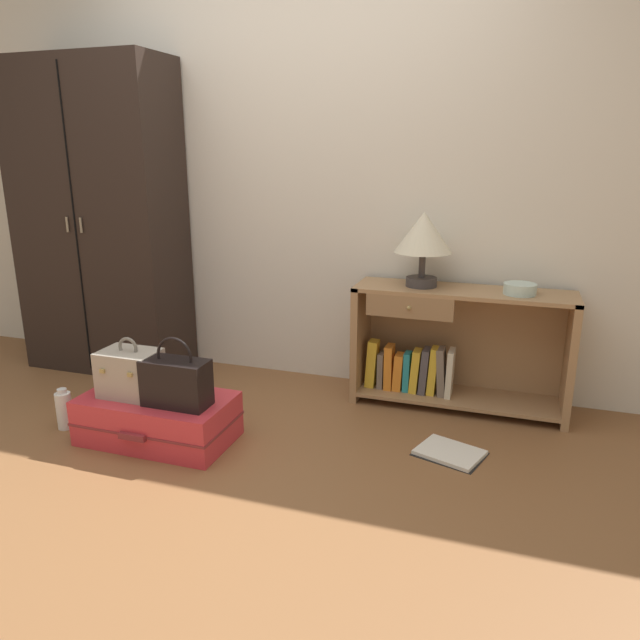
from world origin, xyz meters
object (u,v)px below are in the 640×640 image
at_px(bowl, 520,289).
at_px(open_book_on_floor, 450,453).
at_px(table_lamp, 424,236).
at_px(handbag, 176,382).
at_px(bookshelf, 450,348).
at_px(train_case, 130,373).
at_px(suitcase_large, 158,418).
at_px(bottle, 64,410).
at_px(wardrobe, 100,221).

distance_m(bowl, open_book_on_floor, 0.93).
relative_size(table_lamp, open_book_on_floor, 1.12).
relative_size(table_lamp, handbag, 1.20).
height_order(bookshelf, handbag, bookshelf).
height_order(bookshelf, train_case, bookshelf).
xyz_separation_m(table_lamp, suitcase_large, (-1.14, -0.90, -0.84)).
height_order(bowl, train_case, bowl).
bearing_deg(bookshelf, bottle, -152.62).
distance_m(wardrobe, handbag, 1.52).
bearing_deg(bottle, suitcase_large, 4.86).
xyz_separation_m(bookshelf, handbag, (-1.16, -0.96, 0.02)).
relative_size(bookshelf, bowl, 7.02).
bearing_deg(wardrobe, table_lamp, 1.57).
bearing_deg(table_lamp, wardrobe, -178.43).
relative_size(bookshelf, handbag, 3.46).
bearing_deg(open_book_on_floor, handbag, -164.15).
bearing_deg(bookshelf, suitcase_large, -145.24).
bearing_deg(wardrobe, bowl, 0.60).
height_order(train_case, open_book_on_floor, train_case).
xyz_separation_m(bookshelf, suitcase_large, (-1.31, -0.91, -0.22)).
relative_size(bowl, bottle, 0.77).
relative_size(bookshelf, table_lamp, 2.88).
height_order(wardrobe, bottle, wardrobe).
bearing_deg(bookshelf, table_lamp, -177.10).
distance_m(bookshelf, handbag, 1.51).
xyz_separation_m(train_case, open_book_on_floor, (1.53, 0.32, -0.34)).
height_order(wardrobe, handbag, wardrobe).
bearing_deg(train_case, bottle, -175.79).
xyz_separation_m(bowl, train_case, (-1.78, -0.89, -0.36)).
distance_m(suitcase_large, open_book_on_floor, 1.44).
xyz_separation_m(suitcase_large, open_book_on_floor, (1.40, 0.31, -0.11)).
bearing_deg(bottle, open_book_on_floor, 10.28).
xyz_separation_m(table_lamp, handbag, (-0.98, -0.95, -0.61)).
height_order(wardrobe, open_book_on_floor, wardrobe).
distance_m(train_case, open_book_on_floor, 1.60).
height_order(table_lamp, suitcase_large, table_lamp).
height_order(handbag, open_book_on_floor, handbag).
bearing_deg(bowl, open_book_on_floor, -113.91).
bearing_deg(bowl, suitcase_large, -152.16).
distance_m(bookshelf, suitcase_large, 1.61).
distance_m(wardrobe, bookshelf, 2.31).
bearing_deg(bottle, bookshelf, 27.38).
distance_m(bowl, bottle, 2.45).
distance_m(table_lamp, handbag, 1.50).
bearing_deg(wardrobe, suitcase_large, -42.97).
bearing_deg(bottle, table_lamp, 29.56).
xyz_separation_m(bookshelf, open_book_on_floor, (0.09, -0.60, -0.32)).
distance_m(handbag, open_book_on_floor, 1.34).
height_order(table_lamp, handbag, table_lamp).
bearing_deg(handbag, bottle, 179.69).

